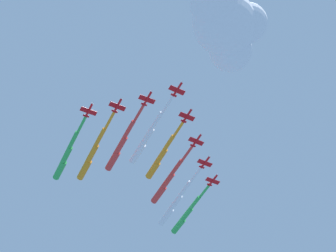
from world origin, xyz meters
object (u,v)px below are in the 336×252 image
at_px(jet_port_mid, 167,181).
at_px(jet_starboard_outer, 66,156).
at_px(jet_lead, 147,138).
at_px(jet_starboard_inner, 121,146).
at_px(jet_starboard_mid, 92,154).
at_px(jet_trail_port, 187,215).
at_px(jet_port_outer, 175,203).
at_px(jet_port_inner, 161,157).

bearing_deg(jet_port_mid, jet_starboard_outer, 124.61).
height_order(jet_lead, jet_port_mid, jet_lead).
bearing_deg(jet_starboard_inner, jet_starboard_mid, 88.78).
relative_size(jet_starboard_inner, jet_starboard_outer, 1.01).
bearing_deg(jet_trail_port, jet_port_mid, 174.80).
bearing_deg(jet_lead, jet_starboard_inner, 94.38).
bearing_deg(jet_port_outer, jet_starboard_outer, 136.99).
bearing_deg(jet_starboard_mid, jet_starboard_inner, -91.22).
relative_size(jet_port_mid, jet_starboard_outer, 0.98).
relative_size(jet_starboard_mid, jet_port_outer, 1.02).
relative_size(jet_starboard_inner, jet_port_outer, 0.97).
xyz_separation_m(jet_starboard_mid, jet_trail_port, (58.95, -35.28, 1.63)).
relative_size(jet_lead, jet_starboard_outer, 1.02).
distance_m(jet_port_outer, jet_trail_port, 12.87).
height_order(jet_port_outer, jet_starboard_outer, jet_starboard_outer).
relative_size(jet_port_mid, jet_trail_port, 1.05).
bearing_deg(jet_port_inner, jet_starboard_inner, 127.91).
relative_size(jet_port_mid, jet_starboard_mid, 0.93).
distance_m(jet_lead, jet_trail_port, 58.48).
relative_size(jet_lead, jet_port_outer, 0.99).
relative_size(jet_lead, jet_starboard_inner, 1.01).
xyz_separation_m(jet_port_inner, jet_port_mid, (16.25, 1.35, -1.67)).
height_order(jet_port_mid, jet_starboard_mid, jet_starboard_mid).
bearing_deg(jet_starboard_outer, jet_port_inner, -71.69).
distance_m(jet_port_inner, jet_starboard_outer, 50.37).
distance_m(jet_port_inner, jet_starboard_inner, 22.52).
distance_m(jet_starboard_inner, jet_port_outer, 49.57).
distance_m(jet_port_inner, jet_starboard_mid, 36.58).
bearing_deg(jet_starboard_inner, jet_port_outer, -18.42).
bearing_deg(jet_starboard_outer, jet_port_mid, -55.39).
xyz_separation_m(jet_port_mid, jet_starboard_mid, (-29.73, 32.62, -0.00)).
relative_size(jet_starboard_mid, jet_starboard_outer, 1.05).
bearing_deg(jet_starboard_inner, jet_lead, -85.62).
bearing_deg(jet_port_outer, jet_port_mid, -177.49).
bearing_deg(jet_lead, jet_trail_port, -5.02).
distance_m(jet_starboard_mid, jet_port_outer, 56.53).
distance_m(jet_lead, jet_starboard_mid, 30.37).
height_order(jet_starboard_inner, jet_port_mid, jet_starboard_inner).
bearing_deg(jet_port_outer, jet_starboard_inner, 161.58).
height_order(jet_starboard_mid, jet_trail_port, jet_trail_port).
height_order(jet_starboard_inner, jet_starboard_outer, jet_starboard_outer).
bearing_deg(jet_starboard_outer, jet_trail_port, -38.72).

